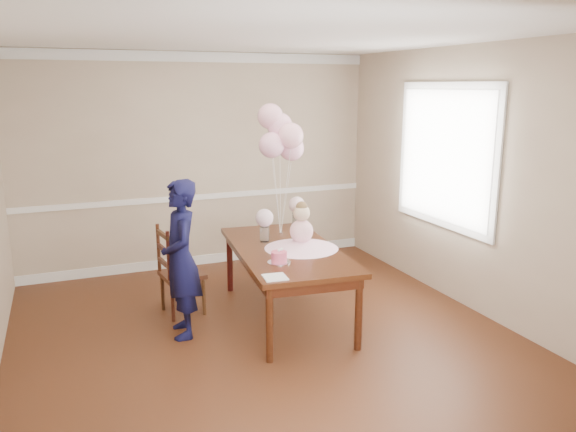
% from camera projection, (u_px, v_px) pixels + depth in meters
% --- Properties ---
extents(floor, '(4.50, 5.00, 0.00)m').
position_uv_depth(floor, '(269.00, 342.00, 5.14)').
color(floor, '#371A0D').
rests_on(floor, ground).
extents(ceiling, '(4.50, 5.00, 0.02)m').
position_uv_depth(ceiling, '(266.00, 34.00, 4.53)').
color(ceiling, white).
rests_on(ceiling, wall_back).
extents(wall_back, '(4.50, 0.02, 2.70)m').
position_uv_depth(wall_back, '(200.00, 162.00, 7.09)').
color(wall_back, tan).
rests_on(wall_back, floor).
extents(wall_front, '(4.50, 0.02, 2.70)m').
position_uv_depth(wall_front, '(455.00, 296.00, 2.58)').
color(wall_front, tan).
rests_on(wall_front, floor).
extents(wall_right, '(0.02, 5.00, 2.70)m').
position_uv_depth(wall_right, '(477.00, 181.00, 5.66)').
color(wall_right, tan).
rests_on(wall_right, floor).
extents(chair_rail_trim, '(4.50, 0.02, 0.07)m').
position_uv_depth(chair_rail_trim, '(201.00, 197.00, 7.18)').
color(chair_rail_trim, white).
rests_on(chair_rail_trim, wall_back).
extents(crown_molding, '(4.50, 0.02, 0.12)m').
position_uv_depth(crown_molding, '(196.00, 57.00, 6.79)').
color(crown_molding, silver).
rests_on(crown_molding, wall_back).
extents(baseboard_trim, '(4.50, 0.02, 0.12)m').
position_uv_depth(baseboard_trim, '(204.00, 260.00, 7.37)').
color(baseboard_trim, silver).
rests_on(baseboard_trim, floor).
extents(window_frame, '(0.02, 1.66, 1.56)m').
position_uv_depth(window_frame, '(445.00, 156.00, 6.06)').
color(window_frame, silver).
rests_on(window_frame, wall_right).
extents(window_blinds, '(0.01, 1.50, 1.40)m').
position_uv_depth(window_blinds, '(444.00, 156.00, 6.05)').
color(window_blinds, white).
rests_on(window_blinds, wall_right).
extents(dining_table_top, '(1.15, 2.01, 0.05)m').
position_uv_depth(dining_table_top, '(286.00, 250.00, 5.56)').
color(dining_table_top, black).
rests_on(dining_table_top, table_leg_fl).
extents(table_apron, '(1.04, 1.91, 0.10)m').
position_uv_depth(table_apron, '(286.00, 257.00, 5.58)').
color(table_apron, black).
rests_on(table_apron, table_leg_fl).
extents(table_leg_fl, '(0.07, 0.07, 0.68)m').
position_uv_depth(table_leg_fl, '(269.00, 325.00, 4.70)').
color(table_leg_fl, black).
rests_on(table_leg_fl, floor).
extents(table_leg_fr, '(0.07, 0.07, 0.68)m').
position_uv_depth(table_leg_fr, '(359.00, 314.00, 4.93)').
color(table_leg_fr, black).
rests_on(table_leg_fr, floor).
extents(table_leg_bl, '(0.07, 0.07, 0.68)m').
position_uv_depth(table_leg_bl, '(230.00, 262.00, 6.36)').
color(table_leg_bl, black).
rests_on(table_leg_bl, floor).
extents(table_leg_br, '(0.07, 0.07, 0.68)m').
position_uv_depth(table_leg_br, '(298.00, 256.00, 6.58)').
color(table_leg_br, black).
rests_on(table_leg_br, floor).
extents(baby_skirt, '(0.80, 0.80, 0.10)m').
position_uv_depth(baby_skirt, '(301.00, 243.00, 5.54)').
color(baby_skirt, '#FFBBDA').
rests_on(baby_skirt, dining_table_top).
extents(baby_torso, '(0.23, 0.23, 0.23)m').
position_uv_depth(baby_torso, '(301.00, 231.00, 5.51)').
color(baby_torso, '#F49ACF').
rests_on(baby_torso, baby_skirt).
extents(baby_head, '(0.16, 0.16, 0.16)m').
position_uv_depth(baby_head, '(302.00, 213.00, 5.47)').
color(baby_head, beige).
rests_on(baby_head, baby_torso).
extents(baby_hair, '(0.12, 0.12, 0.12)m').
position_uv_depth(baby_hair, '(302.00, 207.00, 5.45)').
color(baby_hair, brown).
rests_on(baby_hair, baby_head).
extents(cake_platter, '(0.23, 0.23, 0.01)m').
position_uv_depth(cake_platter, '(279.00, 262.00, 5.09)').
color(cake_platter, silver).
rests_on(cake_platter, dining_table_top).
extents(birthday_cake, '(0.16, 0.16, 0.10)m').
position_uv_depth(birthday_cake, '(279.00, 257.00, 5.08)').
color(birthday_cake, '#D84465').
rests_on(birthday_cake, cake_platter).
extents(cake_flower_a, '(0.03, 0.03, 0.03)m').
position_uv_depth(cake_flower_a, '(279.00, 250.00, 5.07)').
color(cake_flower_a, white).
rests_on(cake_flower_a, birthday_cake).
extents(cake_flower_b, '(0.03, 0.03, 0.03)m').
position_uv_depth(cake_flower_b, '(282.00, 249.00, 5.09)').
color(cake_flower_b, white).
rests_on(cake_flower_b, birthday_cake).
extents(rose_vase_near, '(0.11, 0.11, 0.15)m').
position_uv_depth(rose_vase_near, '(265.00, 234.00, 5.77)').
color(rose_vase_near, silver).
rests_on(rose_vase_near, dining_table_top).
extents(roses_near, '(0.18, 0.18, 0.18)m').
position_uv_depth(roses_near, '(264.00, 218.00, 5.73)').
color(roses_near, beige).
rests_on(roses_near, rose_vase_near).
extents(rose_vase_far, '(0.11, 0.11, 0.15)m').
position_uv_depth(rose_vase_far, '(297.00, 219.00, 6.40)').
color(rose_vase_far, white).
rests_on(rose_vase_far, dining_table_top).
extents(roses_far, '(0.18, 0.18, 0.18)m').
position_uv_depth(roses_far, '(297.00, 205.00, 6.36)').
color(roses_far, '#FFD5DC').
rests_on(roses_far, rose_vase_far).
extents(napkin, '(0.21, 0.21, 0.01)m').
position_uv_depth(napkin, '(275.00, 277.00, 4.69)').
color(napkin, silver).
rests_on(napkin, dining_table_top).
extents(balloon_weight, '(0.04, 0.04, 0.02)m').
position_uv_depth(balloon_weight, '(281.00, 233.00, 6.07)').
color(balloon_weight, '#BBBCC0').
rests_on(balloon_weight, dining_table_top).
extents(balloon_a, '(0.27, 0.27, 0.27)m').
position_uv_depth(balloon_a, '(272.00, 145.00, 5.83)').
color(balloon_a, '#F4ADCD').
rests_on(balloon_a, balloon_ribbon_a).
extents(balloon_b, '(0.27, 0.27, 0.27)m').
position_uv_depth(balloon_b, '(291.00, 136.00, 5.82)').
color(balloon_b, '#FFB4C9').
rests_on(balloon_b, balloon_ribbon_b).
extents(balloon_c, '(0.27, 0.27, 0.27)m').
position_uv_depth(balloon_c, '(280.00, 126.00, 5.91)').
color(balloon_c, '#F2ABCB').
rests_on(balloon_c, balloon_ribbon_c).
extents(balloon_d, '(0.27, 0.27, 0.27)m').
position_uv_depth(balloon_d, '(270.00, 116.00, 5.88)').
color(balloon_d, '#EBA6BD').
rests_on(balloon_d, balloon_ribbon_d).
extents(balloon_e, '(0.27, 0.27, 0.27)m').
position_uv_depth(balloon_e, '(292.00, 148.00, 5.98)').
color(balloon_e, '#FFB4D4').
rests_on(balloon_e, balloon_ribbon_e).
extents(balloon_ribbon_a, '(0.09, 0.01, 0.81)m').
position_uv_depth(balloon_ribbon_a, '(276.00, 197.00, 5.97)').
color(balloon_ribbon_a, silver).
rests_on(balloon_ribbon_a, balloon_weight).
extents(balloon_ribbon_b, '(0.09, 0.06, 0.90)m').
position_uv_depth(balloon_ribbon_b, '(286.00, 192.00, 5.96)').
color(balloon_ribbon_b, white).
rests_on(balloon_ribbon_b, balloon_weight).
extents(balloon_ribbon_c, '(0.03, 0.09, 1.00)m').
position_uv_depth(balloon_ribbon_c, '(280.00, 187.00, 6.01)').
color(balloon_ribbon_c, white).
rests_on(balloon_ribbon_c, balloon_weight).
extents(balloon_ribbon_d, '(0.07, 0.11, 1.09)m').
position_uv_depth(balloon_ribbon_d, '(276.00, 182.00, 5.99)').
color(balloon_ribbon_d, white).
rests_on(balloon_ribbon_d, balloon_weight).
extents(balloon_ribbon_e, '(0.14, 0.06, 0.75)m').
position_uv_depth(balloon_ribbon_e, '(286.00, 198.00, 6.04)').
color(balloon_ribbon_e, white).
rests_on(balloon_ribbon_e, balloon_weight).
extents(dining_chair_seat, '(0.45, 0.45, 0.05)m').
position_uv_depth(dining_chair_seat, '(182.00, 275.00, 5.73)').
color(dining_chair_seat, '#381A0F').
rests_on(dining_chair_seat, chair_leg_fl).
extents(chair_leg_fl, '(0.04, 0.04, 0.39)m').
position_uv_depth(chair_leg_fl, '(173.00, 302.00, 5.56)').
color(chair_leg_fl, '#3E1A10').
rests_on(chair_leg_fl, floor).
extents(chair_leg_fr, '(0.04, 0.04, 0.39)m').
position_uv_depth(chair_leg_fr, '(204.00, 296.00, 5.71)').
color(chair_leg_fr, '#3A200F').
rests_on(chair_leg_fr, floor).
extents(chair_leg_bl, '(0.04, 0.04, 0.39)m').
position_uv_depth(chair_leg_bl, '(163.00, 292.00, 5.83)').
color(chair_leg_bl, '#331B0E').
rests_on(chair_leg_bl, floor).
extents(chair_leg_br, '(0.04, 0.04, 0.39)m').
position_uv_depth(chair_leg_br, '(193.00, 287.00, 5.99)').
color(chair_leg_br, '#3E1E11').
rests_on(chair_leg_br, floor).
extents(chair_back_post_l, '(0.04, 0.04, 0.51)m').
position_uv_depth(chair_back_post_l, '(169.00, 257.00, 5.44)').
color(chair_back_post_l, black).
rests_on(chair_back_post_l, dining_chair_seat).
extents(chair_back_post_r, '(0.04, 0.04, 0.51)m').
position_uv_depth(chair_back_post_r, '(159.00, 248.00, 5.72)').
color(chair_back_post_r, '#35190E').
rests_on(chair_back_post_r, dining_chair_seat).
extents(chair_slat_low, '(0.07, 0.36, 0.05)m').
position_uv_depth(chair_slat_low, '(164.00, 263.00, 5.60)').
color(chair_slat_low, black).
rests_on(chair_slat_low, dining_chair_seat).
extents(chair_slat_mid, '(0.07, 0.36, 0.05)m').
position_uv_depth(chair_slat_mid, '(163.00, 249.00, 5.57)').
color(chair_slat_mid, '#32140D').
rests_on(chair_slat_mid, dining_chair_seat).
extents(chair_slat_top, '(0.07, 0.36, 0.05)m').
position_uv_depth(chair_slat_top, '(162.00, 235.00, 5.54)').
color(chair_slat_top, '#331C0E').
rests_on(chair_slat_top, dining_chair_seat).
extents(woman, '(0.39, 0.56, 1.48)m').
position_uv_depth(woman, '(181.00, 259.00, 5.15)').
color(woman, black).
rests_on(woman, floor).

